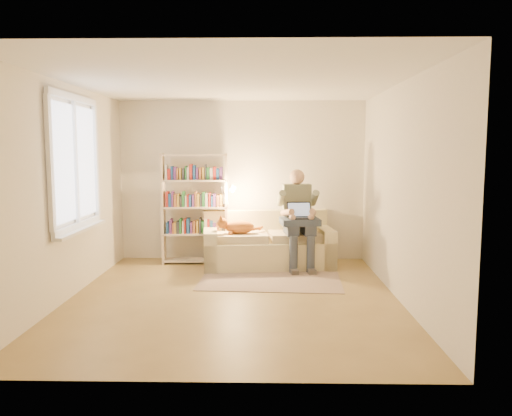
{
  "coord_description": "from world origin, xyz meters",
  "views": [
    {
      "loc": [
        0.4,
        -5.94,
        1.79
      ],
      "look_at": [
        0.26,
        1.0,
        0.99
      ],
      "focal_mm": 35.0,
      "sensor_mm": 36.0,
      "label": 1
    }
  ],
  "objects_px": {
    "sofa": "(268,246)",
    "person": "(298,213)",
    "laptop": "(302,214)",
    "bookshelf": "(195,203)",
    "cat": "(237,227)"
  },
  "relations": [
    {
      "from": "person",
      "to": "laptop",
      "type": "distance_m",
      "value": 0.15
    },
    {
      "from": "cat",
      "to": "laptop",
      "type": "distance_m",
      "value": 1.0
    },
    {
      "from": "bookshelf",
      "to": "laptop",
      "type": "bearing_deg",
      "value": -16.42
    },
    {
      "from": "person",
      "to": "bookshelf",
      "type": "bearing_deg",
      "value": 164.43
    },
    {
      "from": "bookshelf",
      "to": "person",
      "type": "bearing_deg",
      "value": -12.02
    },
    {
      "from": "bookshelf",
      "to": "sofa",
      "type": "bearing_deg",
      "value": -10.73
    },
    {
      "from": "person",
      "to": "cat",
      "type": "bearing_deg",
      "value": 178.42
    },
    {
      "from": "person",
      "to": "laptop",
      "type": "bearing_deg",
      "value": -77.72
    },
    {
      "from": "sofa",
      "to": "person",
      "type": "height_order",
      "value": "person"
    },
    {
      "from": "cat",
      "to": "laptop",
      "type": "height_order",
      "value": "laptop"
    },
    {
      "from": "sofa",
      "to": "bookshelf",
      "type": "height_order",
      "value": "bookshelf"
    },
    {
      "from": "sofa",
      "to": "cat",
      "type": "relative_size",
      "value": 3.05
    },
    {
      "from": "sofa",
      "to": "person",
      "type": "xyz_separation_m",
      "value": [
        0.46,
        -0.1,
        0.53
      ]
    },
    {
      "from": "laptop",
      "to": "bookshelf",
      "type": "xyz_separation_m",
      "value": [
        -1.67,
        0.4,
        0.12
      ]
    },
    {
      "from": "person",
      "to": "bookshelf",
      "type": "relative_size",
      "value": 0.86
    }
  ]
}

